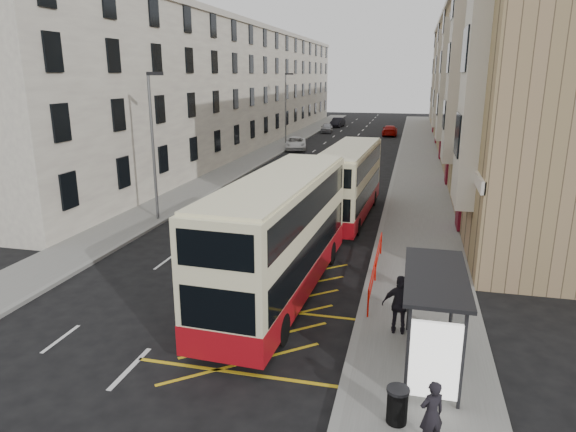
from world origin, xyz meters
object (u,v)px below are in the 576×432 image
(street_lamp_far, at_px, (286,106))
(pedestrian_far, at_px, (400,305))
(double_decker_front, at_px, (280,236))
(car_silver, at_px, (327,128))
(pedestrian_near, at_px, (432,414))
(pedestrian_mid, at_px, (426,276))
(litter_bin, at_px, (397,405))
(bus_shelter, at_px, (440,305))
(car_red, at_px, (390,130))
(car_dark, at_px, (338,122))
(street_lamp_near, at_px, (153,139))
(white_van, at_px, (295,143))
(double_decker_rear, at_px, (349,182))

(street_lamp_far, height_order, pedestrian_far, street_lamp_far)
(double_decker_front, relative_size, car_silver, 2.91)
(double_decker_front, bearing_deg, street_lamp_far, 106.41)
(pedestrian_far, height_order, car_silver, pedestrian_far)
(car_silver, bearing_deg, pedestrian_near, -83.12)
(street_lamp_far, xyz_separation_m, pedestrian_mid, (14.49, -37.45, -3.64))
(litter_bin, relative_size, pedestrian_far, 0.47)
(bus_shelter, distance_m, pedestrian_far, 2.51)
(car_red, bearing_deg, car_silver, -12.29)
(street_lamp_far, distance_m, car_dark, 26.31)
(bus_shelter, height_order, car_silver, bus_shelter)
(car_dark, bearing_deg, street_lamp_near, -85.61)
(pedestrian_mid, height_order, car_dark, pedestrian_mid)
(white_van, bearing_deg, pedestrian_far, -84.63)
(bus_shelter, bearing_deg, pedestrian_near, -94.10)
(street_lamp_far, relative_size, double_decker_rear, 0.77)
(double_decker_front, distance_m, double_decker_rear, 11.39)
(white_van, xyz_separation_m, car_dark, (0.81, 26.33, 0.02))
(bus_shelter, relative_size, street_lamp_near, 0.53)
(car_silver, bearing_deg, pedestrian_far, -82.93)
(street_lamp_far, distance_m, pedestrian_mid, 40.32)
(street_lamp_near, bearing_deg, car_silver, 88.02)
(pedestrian_mid, height_order, car_red, pedestrian_mid)
(bus_shelter, bearing_deg, pedestrian_mid, 92.41)
(street_lamp_near, xyz_separation_m, litter_bin, (13.75, -14.78, -4.02))
(white_van, height_order, car_red, car_red)
(double_decker_front, height_order, pedestrian_near, double_decker_front)
(litter_bin, bearing_deg, car_dark, 99.47)
(pedestrian_near, height_order, car_dark, pedestrian_near)
(car_red, bearing_deg, pedestrian_far, 92.38)
(street_lamp_far, distance_m, double_decker_rear, 28.74)
(pedestrian_mid, height_order, car_silver, pedestrian_mid)
(pedestrian_far, bearing_deg, car_dark, -80.20)
(litter_bin, distance_m, car_red, 60.51)
(double_decker_front, xyz_separation_m, white_van, (-8.04, 37.65, -1.60))
(pedestrian_far, height_order, car_dark, pedestrian_far)
(white_van, bearing_deg, double_decker_front, -89.94)
(pedestrian_near, relative_size, pedestrian_mid, 0.94)
(street_lamp_far, height_order, car_silver, street_lamp_far)
(car_red, bearing_deg, double_decker_rear, 88.86)
(street_lamp_far, relative_size, car_red, 1.67)
(litter_bin, xyz_separation_m, car_dark, (-11.79, 70.72, 0.10))
(pedestrian_mid, bearing_deg, street_lamp_near, 149.76)
(street_lamp_near, relative_size, street_lamp_far, 1.00)
(street_lamp_near, bearing_deg, pedestrian_near, -46.77)
(white_van, bearing_deg, bus_shelter, -84.12)
(pedestrian_near, bearing_deg, double_decker_rear, -106.78)
(car_dark, relative_size, car_red, 0.90)
(pedestrian_mid, bearing_deg, street_lamp_far, 108.11)
(pedestrian_near, bearing_deg, car_silver, -107.85)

